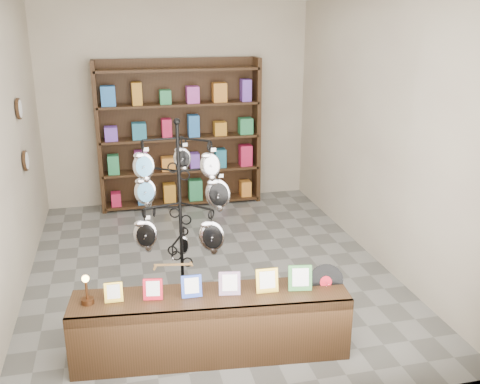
# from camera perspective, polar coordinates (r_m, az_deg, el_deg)

# --- Properties ---
(ground) EXTENTS (5.00, 5.00, 0.00)m
(ground) POSITION_cam_1_polar(r_m,az_deg,el_deg) (6.29, -3.39, -8.04)
(ground) COLOR slate
(ground) RESTS_ON ground
(room_envelope) EXTENTS (5.00, 5.00, 5.00)m
(room_envelope) POSITION_cam_1_polar(r_m,az_deg,el_deg) (5.71, -3.74, 8.82)
(room_envelope) COLOR #BFB69A
(room_envelope) RESTS_ON ground
(display_tree) EXTENTS (1.01, 0.98, 1.92)m
(display_tree) POSITION_cam_1_polar(r_m,az_deg,el_deg) (5.07, -6.42, -1.19)
(display_tree) COLOR black
(display_tree) RESTS_ON ground
(front_shelf) EXTENTS (2.36, 0.72, 0.82)m
(front_shelf) POSITION_cam_1_polar(r_m,az_deg,el_deg) (4.70, -3.06, -13.94)
(front_shelf) COLOR black
(front_shelf) RESTS_ON ground
(back_shelving) EXTENTS (2.42, 0.36, 2.20)m
(back_shelving) POSITION_cam_1_polar(r_m,az_deg,el_deg) (8.10, -6.42, 5.68)
(back_shelving) COLOR black
(back_shelving) RESTS_ON ground
(wall_clocks) EXTENTS (0.03, 0.24, 0.84)m
(wall_clocks) POSITION_cam_1_polar(r_m,az_deg,el_deg) (6.57, -22.21, 5.64)
(wall_clocks) COLOR black
(wall_clocks) RESTS_ON ground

